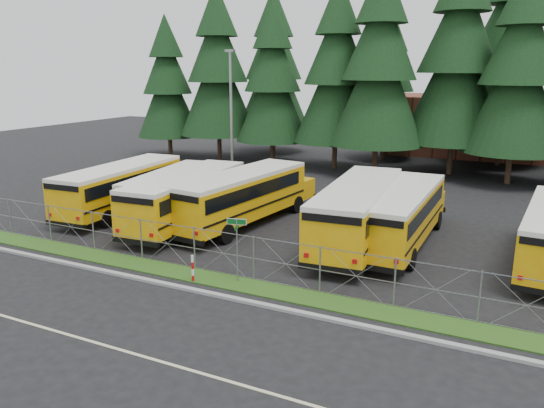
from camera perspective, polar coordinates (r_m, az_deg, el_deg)
The scene contains 25 objects.
ground at distance 23.36m, azimuth 1.38°, elevation -7.78°, with size 120.00×120.00×0.00m, color black.
curb at distance 20.79m, azimuth -2.24°, elevation -10.53°, with size 50.00×0.25×0.12m, color gray.
grass_verge at distance 21.94m, azimuth -0.50°, elevation -9.22°, with size 50.00×1.40×0.06m, color #1E4915.
road_lane_line at distance 17.17m, azimuth -10.32°, elevation -16.75°, with size 50.00×0.12×0.01m, color beige.
chainlink_fence at distance 22.15m, azimuth 0.31°, elevation -6.27°, with size 44.00×0.10×2.00m, color gray, non-canonical shape.
brick_building at distance 60.05m, azimuth 23.21°, elevation 7.69°, with size 22.00×10.00×6.00m, color brown.
bus_0 at distance 34.55m, azimuth -15.55°, elevation 1.64°, with size 2.70×11.45×3.00m, color orange, non-canonical shape.
bus_1 at distance 33.56m, azimuth -10.51°, elevation 1.28°, with size 2.41×10.23×2.68m, color orange, non-canonical shape.
bus_2 at distance 30.83m, azimuth -8.78°, elevation 0.53°, with size 2.74×11.60×3.04m, color orange, non-canonical shape.
bus_3 at distance 30.54m, azimuth -2.94°, elevation 0.62°, with size 2.80×11.85×3.11m, color orange, non-canonical shape.
bus_5 at distance 27.50m, azimuth 9.38°, elevation -1.01°, with size 2.89×12.22×3.20m, color orange, non-canonical shape.
bus_6 at distance 27.69m, azimuth 13.85°, elevation -1.36°, with size 2.70×11.43×3.00m, color orange, non-canonical shape.
street_sign at distance 22.09m, azimuth -3.80°, elevation -3.52°, with size 0.82×0.54×2.81m.
striped_bollard at distance 22.79m, azimuth -8.53°, elevation -6.91°, with size 0.11×0.11×1.20m, color #B20C0C.
light_standard at distance 40.19m, azimuth -4.40°, elevation 9.62°, with size 0.70×0.35×10.14m.
conifer_0 at distance 55.53m, azimuth -11.18°, elevation 12.27°, with size 6.34×6.34×14.03m, color black, non-canonical shape.
conifer_1 at distance 52.88m, azimuth -5.86°, elevation 13.81°, with size 7.54×7.54×16.68m, color black, non-canonical shape.
conifer_2 at distance 49.84m, azimuth 0.06°, elevation 12.86°, with size 6.76×6.76×14.95m, color black, non-canonical shape.
conifer_3 at distance 47.79m, azimuth 7.00°, elevation 13.60°, with size 7.45×7.45×16.48m, color black, non-canonical shape.
conifer_4 at distance 45.38m, azimuth 11.45°, elevation 14.01°, with size 7.89×7.89×17.45m, color black, non-canonical shape.
conifer_5 at distance 47.16m, azimuth 19.37°, elevation 14.26°, with size 8.46×8.46×18.70m, color black, non-canonical shape.
conifer_6 at distance 44.91m, azimuth 25.05°, elevation 12.59°, with size 7.62×7.62×16.85m, color black, non-canonical shape.
conifer_10 at distance 57.13m, azimuth 0.16°, elevation 14.08°, with size 7.69×7.69×17.01m, color black, non-canonical shape.
conifer_11 at distance 53.86m, azimuth 12.28°, elevation 12.51°, with size 6.64×6.64×14.69m, color black, non-canonical shape.
conifer_12 at distance 53.49m, azimuth 24.10°, elevation 14.63°, with size 9.18×9.18×20.31m, color black, non-canonical shape.
Camera 1 is at (8.96, -19.69, 8.82)m, focal length 35.00 mm.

